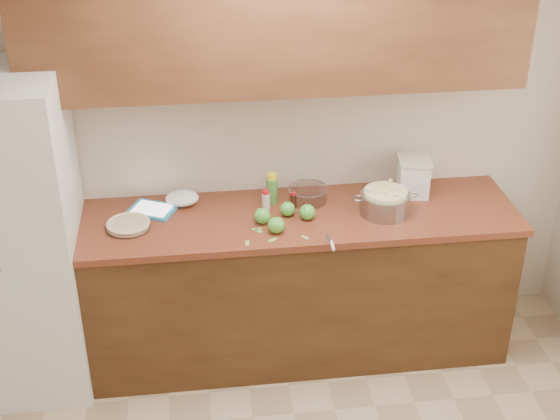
{
  "coord_description": "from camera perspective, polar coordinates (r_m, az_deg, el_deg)",
  "views": [
    {
      "loc": [
        -0.48,
        -2.23,
        3.03
      ],
      "look_at": [
        -0.01,
        1.43,
        0.98
      ],
      "focal_mm": 50.0,
      "sensor_mm": 36.0,
      "label": 1
    }
  ],
  "objects": [
    {
      "name": "cinnamon_shaker",
      "position": [
        4.33,
        -1.03,
        0.74
      ],
      "size": [
        0.05,
        0.05,
        0.11
      ],
      "rotation": [
        0.0,
        0.0,
        0.08
      ],
      "color": "beige",
      "rests_on": "counter_run"
    },
    {
      "name": "room_shell",
      "position": [
        2.86,
        3.86,
        -8.16
      ],
      "size": [
        3.6,
        3.6,
        3.6
      ],
      "color": "tan",
      "rests_on": "ground"
    },
    {
      "name": "apple_left",
      "position": [
        4.19,
        -1.3,
        -0.43
      ],
      "size": [
        0.09,
        0.09,
        0.1
      ],
      "color": "green",
      "rests_on": "counter_run"
    },
    {
      "name": "mixing_bowl",
      "position": [
        4.42,
        2.05,
        1.23
      ],
      "size": [
        0.23,
        0.23,
        0.09
      ],
      "rotation": [
        0.0,
        0.0,
        -0.01
      ],
      "color": "silver",
      "rests_on": "counter_run"
    },
    {
      "name": "fridge",
      "position": [
        4.35,
        -19.08,
        -1.99
      ],
      "size": [
        0.7,
        0.7,
        1.8
      ],
      "primitive_type": "cube",
      "color": "white",
      "rests_on": "ground"
    },
    {
      "name": "pie",
      "position": [
        4.23,
        -11.04,
        -1.08
      ],
      "size": [
        0.24,
        0.24,
        0.04
      ],
      "rotation": [
        0.0,
        0.0,
        0.38
      ],
      "color": "silver",
      "rests_on": "counter_run"
    },
    {
      "name": "peel_d",
      "position": [
        4.16,
        -1.72,
        -1.42
      ],
      "size": [
        0.05,
        0.02,
        0.0
      ],
      "primitive_type": "cube",
      "rotation": [
        0.0,
        0.0,
        -0.04
      ],
      "color": "#8CC25E",
      "rests_on": "counter_run"
    },
    {
      "name": "colander",
      "position": [
        4.32,
        7.69,
        0.56
      ],
      "size": [
        0.37,
        0.27,
        0.14
      ],
      "rotation": [
        0.0,
        0.0,
        -0.0
      ],
      "color": "gray",
      "rests_on": "counter_run"
    },
    {
      "name": "peel_c",
      "position": [
        4.04,
        -2.42,
        -2.43
      ],
      "size": [
        0.03,
        0.05,
        0.0
      ],
      "primitive_type": "cube",
      "rotation": [
        0.0,
        0.0,
        -1.73
      ],
      "color": "#8CC25E",
      "rests_on": "counter_run"
    },
    {
      "name": "apple_front",
      "position": [
        4.1,
        -0.28,
        -1.11
      ],
      "size": [
        0.09,
        0.09,
        0.1
      ],
      "color": "green",
      "rests_on": "counter_run"
    },
    {
      "name": "apple_center",
      "position": [
        4.27,
        0.56,
        0.08
      ],
      "size": [
        0.08,
        0.08,
        0.09
      ],
      "color": "green",
      "rests_on": "counter_run"
    },
    {
      "name": "peel_a",
      "position": [
        4.06,
        -0.55,
        -2.2
      ],
      "size": [
        0.05,
        0.04,
        0.0
      ],
      "primitive_type": "cube",
      "rotation": [
        0.0,
        0.0,
        -2.58
      ],
      "color": "#8CC25E",
      "rests_on": "counter_run"
    },
    {
      "name": "upper_cabinets",
      "position": [
        4.04,
        -0.25,
        13.57
      ],
      "size": [
        2.6,
        0.34,
        0.7
      ],
      "primitive_type": "cube",
      "color": "brown",
      "rests_on": "room_shell"
    },
    {
      "name": "flour_canister",
      "position": [
        4.52,
        9.72,
        2.44
      ],
      "size": [
        0.21,
        0.21,
        0.22
      ],
      "rotation": [
        0.0,
        0.0,
        -0.14
      ],
      "color": "silver",
      "rests_on": "counter_run"
    },
    {
      "name": "vanilla_bottle",
      "position": [
        4.35,
        0.99,
        0.72
      ],
      "size": [
        0.03,
        0.03,
        0.1
      ],
      "rotation": [
        0.0,
        0.0,
        0.4
      ],
      "color": "black",
      "rests_on": "counter_run"
    },
    {
      "name": "peel_b",
      "position": [
        4.08,
        1.85,
        -2.02
      ],
      "size": [
        0.04,
        0.04,
        0.0
      ],
      "primitive_type": "cube",
      "rotation": [
        0.0,
        0.0,
        -0.86
      ],
      "color": "#8CC25E",
      "rests_on": "counter_run"
    },
    {
      "name": "paring_knife",
      "position": [
        4.02,
        3.82,
        -2.54
      ],
      "size": [
        0.03,
        0.18,
        0.02
      ],
      "rotation": [
        0.0,
        0.0,
        -0.06
      ],
      "color": "gray",
      "rests_on": "counter_run"
    },
    {
      "name": "peel_e",
      "position": [
        4.14,
        -1.56,
        -1.54
      ],
      "size": [
        0.04,
        0.05,
        0.0
      ],
      "primitive_type": "cube",
      "rotation": [
        0.0,
        0.0,
        -0.94
      ],
      "color": "#8CC25E",
      "rests_on": "counter_run"
    },
    {
      "name": "counter_run",
      "position": [
        4.53,
        0.03,
        -5.43
      ],
      "size": [
        2.64,
        0.68,
        0.92
      ],
      "color": "#4D2F15",
      "rests_on": "ground"
    },
    {
      "name": "lemon_bottle",
      "position": [
        4.38,
        -0.59,
        1.57
      ],
      "size": [
        0.07,
        0.07,
        0.18
      ],
      "rotation": [
        0.0,
        0.0,
        0.21
      ],
      "color": "#4C8C38",
      "rests_on": "counter_run"
    },
    {
      "name": "paper_towel",
      "position": [
        4.41,
        -7.17,
        0.86
      ],
      "size": [
        0.22,
        0.2,
        0.08
      ],
      "primitive_type": "ellipsoid",
      "rotation": [
        0.0,
        0.0,
        -0.29
      ],
      "color": "white",
      "rests_on": "counter_run"
    },
    {
      "name": "apple_extra",
      "position": [
        4.23,
        2.01,
        -0.15
      ],
      "size": [
        0.09,
        0.09,
        0.1
      ],
      "color": "green",
      "rests_on": "counter_run"
    },
    {
      "name": "tablet",
      "position": [
        4.38,
        -9.33,
        0.02
      ],
      "size": [
        0.3,
        0.27,
        0.02
      ],
      "rotation": [
        0.0,
        0.0,
        -0.43
      ],
      "color": "#288DC1",
      "rests_on": "counter_run"
    }
  ]
}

